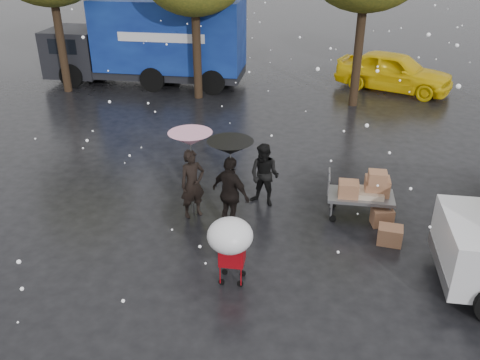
% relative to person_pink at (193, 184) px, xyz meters
% --- Properties ---
extents(ground, '(90.00, 90.00, 0.00)m').
position_rel_person_pink_xyz_m(ground, '(1.53, -1.12, -0.83)').
color(ground, black).
rests_on(ground, ground).
extents(person_pink, '(0.72, 0.69, 1.66)m').
position_rel_person_pink_xyz_m(person_pink, '(0.00, 0.00, 0.00)').
color(person_pink, black).
rests_on(person_pink, ground).
extents(person_middle, '(0.92, 0.81, 1.57)m').
position_rel_person_pink_xyz_m(person_middle, '(1.57, 0.79, -0.04)').
color(person_middle, black).
rests_on(person_middle, ground).
extents(person_black, '(1.09, 0.91, 1.75)m').
position_rel_person_pink_xyz_m(person_black, '(0.97, -0.41, 0.04)').
color(person_black, black).
rests_on(person_black, ground).
extents(umbrella_pink, '(0.99, 0.99, 2.10)m').
position_rel_person_pink_xyz_m(umbrella_pink, '(0.00, 0.00, 1.11)').
color(umbrella_pink, '#4C4C4C').
rests_on(umbrella_pink, ground).
extents(umbrella_black, '(0.99, 0.99, 2.13)m').
position_rel_person_pink_xyz_m(umbrella_black, '(0.97, -0.41, 1.14)').
color(umbrella_black, '#4C4C4C').
rests_on(umbrella_black, ground).
extents(vendor_cart, '(1.52, 0.80, 1.27)m').
position_rel_person_pink_xyz_m(vendor_cart, '(3.93, 0.53, -0.10)').
color(vendor_cart, slate).
rests_on(vendor_cart, ground).
extents(shopping_cart, '(0.84, 0.84, 1.46)m').
position_rel_person_pink_xyz_m(shopping_cart, '(1.32, -2.44, 0.23)').
color(shopping_cart, '#A80912').
rests_on(shopping_cart, ground).
extents(blue_truck, '(8.30, 2.60, 3.50)m').
position_rel_person_pink_xyz_m(blue_truck, '(-4.33, 10.54, 0.93)').
color(blue_truck, navy).
rests_on(blue_truck, ground).
extents(box_ground_near, '(0.52, 0.45, 0.41)m').
position_rel_person_pink_xyz_m(box_ground_near, '(4.35, 0.26, -0.62)').
color(box_ground_near, brown).
rests_on(box_ground_near, ground).
extents(box_ground_far, '(0.55, 0.46, 0.40)m').
position_rel_person_pink_xyz_m(box_ground_far, '(4.45, -0.48, -0.63)').
color(box_ground_far, brown).
rests_on(box_ground_far, ground).
extents(yellow_taxi, '(4.99, 3.51, 1.58)m').
position_rel_person_pink_xyz_m(yellow_taxi, '(5.69, 11.10, -0.04)').
color(yellow_taxi, yellow).
rests_on(yellow_taxi, ground).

